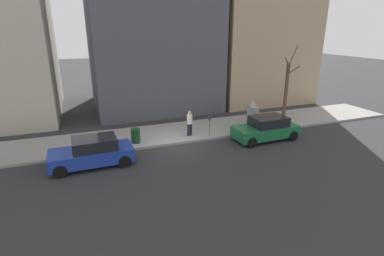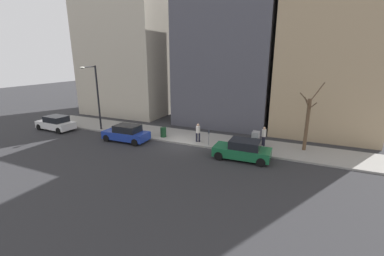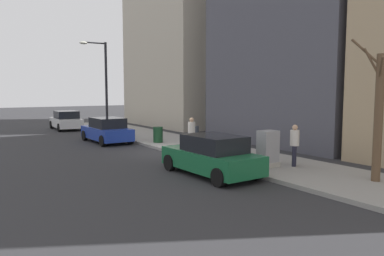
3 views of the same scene
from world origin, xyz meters
TOP-DOWN VIEW (x-y plane):
  - ground_plane at (0.00, 0.00)m, footprint 120.00×120.00m
  - sidewalk at (2.00, 0.00)m, footprint 4.00×36.00m
  - parked_car_green at (-1.11, -5.82)m, footprint 2.02×4.25m
  - parked_car_blue at (-1.22, 4.90)m, footprint 2.01×4.24m
  - parked_car_white at (-1.30, 14.05)m, footprint 2.05×4.26m
  - parking_meter at (0.45, -2.50)m, footprint 0.14×0.10m
  - utility_box at (1.30, -6.29)m, footprint 0.83×0.61m
  - streetlamp at (0.28, 9.64)m, footprint 1.97×0.32m
  - bare_tree at (2.59, -10.02)m, footprint 1.07×1.68m
  - trash_bin at (0.90, 2.26)m, footprint 0.56×0.56m
  - pedestrian_near_meter at (2.25, -6.81)m, footprint 0.36×0.36m
  - pedestrian_midblock at (0.93, -1.31)m, footprint 0.36×0.38m
  - office_block_center at (10.62, -1.12)m, footprint 10.25×10.25m

SIDE VIEW (x-z plane):
  - ground_plane at x=0.00m, z-range 0.00..0.00m
  - sidewalk at x=2.00m, z-range 0.00..0.15m
  - trash_bin at x=0.90m, z-range 0.15..1.05m
  - parked_car_green at x=-1.11m, z-range -0.02..1.50m
  - parked_car_blue at x=-1.22m, z-range -0.02..1.50m
  - parked_car_white at x=-1.30m, z-range -0.02..1.50m
  - utility_box at x=1.30m, z-range 0.13..1.56m
  - parking_meter at x=0.45m, z-range 0.30..1.65m
  - pedestrian_near_meter at x=2.25m, z-range 0.26..1.92m
  - pedestrian_midblock at x=0.93m, z-range 0.26..1.92m
  - bare_tree at x=2.59m, z-range -0.30..5.18m
  - streetlamp at x=0.28m, z-range 0.77..7.27m
  - office_block_center at x=10.62m, z-range 0.00..17.07m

